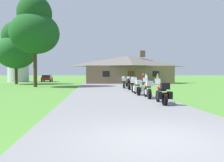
% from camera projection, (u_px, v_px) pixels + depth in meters
% --- Properties ---
extents(ground_plane, '(500.00, 500.00, 0.00)m').
position_uv_depth(ground_plane, '(106.00, 89.00, 25.28)').
color(ground_plane, '#4C8433').
extents(asphalt_driveway, '(6.40, 80.00, 0.06)m').
position_uv_depth(asphalt_driveway, '(107.00, 89.00, 23.28)').
color(asphalt_driveway, slate).
rests_on(asphalt_driveway, ground).
extents(motorcycle_red_nearest_to_camera, '(0.76, 2.08, 1.30)m').
position_uv_depth(motorcycle_red_nearest_to_camera, '(162.00, 94.00, 11.71)').
color(motorcycle_red_nearest_to_camera, black).
rests_on(motorcycle_red_nearest_to_camera, asphalt_driveway).
extents(motorcycle_orange_second_in_row, '(0.66, 2.08, 1.30)m').
position_uv_depth(motorcycle_orange_second_in_row, '(148.00, 89.00, 14.69)').
color(motorcycle_orange_second_in_row, black).
rests_on(motorcycle_orange_second_in_row, asphalt_driveway).
extents(motorcycle_green_third_in_row, '(0.72, 2.08, 1.30)m').
position_uv_depth(motorcycle_green_third_in_row, '(137.00, 87.00, 16.96)').
color(motorcycle_green_third_in_row, black).
rests_on(motorcycle_green_third_in_row, asphalt_driveway).
extents(motorcycle_orange_fourth_in_row, '(0.76, 2.08, 1.30)m').
position_uv_depth(motorcycle_orange_fourth_in_row, '(133.00, 85.00, 19.85)').
color(motorcycle_orange_fourth_in_row, black).
rests_on(motorcycle_orange_fourth_in_row, asphalt_driveway).
extents(motorcycle_white_fifth_in_row, '(0.81, 2.08, 1.30)m').
position_uv_depth(motorcycle_white_fifth_in_row, '(129.00, 84.00, 22.56)').
color(motorcycle_white_fifth_in_row, black).
rests_on(motorcycle_white_fifth_in_row, asphalt_driveway).
extents(motorcycle_red_farthest_in_row, '(0.67, 2.08, 1.30)m').
position_uv_depth(motorcycle_red_farthest_in_row, '(124.00, 83.00, 25.17)').
color(motorcycle_red_farthest_in_row, black).
rests_on(motorcycle_red_farthest_in_row, asphalt_driveway).
extents(stone_lodge, '(15.31, 7.82, 5.74)m').
position_uv_depth(stone_lodge, '(128.00, 69.00, 40.18)').
color(stone_lodge, brown).
rests_on(stone_lodge, ground).
extents(bystander_tan_shirt_near_lodge, '(0.24, 0.55, 1.67)m').
position_uv_depth(bystander_tan_shirt_near_lodge, '(158.00, 79.00, 33.14)').
color(bystander_tan_shirt_near_lodge, '#75664C').
rests_on(bystander_tan_shirt_near_lodge, ground).
extents(bystander_white_shirt_beside_signpost, '(0.40, 0.44, 1.69)m').
position_uv_depth(bystander_white_shirt_beside_signpost, '(146.00, 78.00, 34.13)').
color(bystander_white_shirt_beside_signpost, black).
rests_on(bystander_white_shirt_beside_signpost, ground).
extents(bystander_red_shirt_by_tree, '(0.55, 0.26, 1.69)m').
position_uv_depth(bystander_red_shirt_by_tree, '(143.00, 79.00, 33.05)').
color(bystander_red_shirt_by_tree, navy).
rests_on(bystander_red_shirt_by_tree, ground).
extents(tree_left_near, '(6.00, 6.00, 11.30)m').
position_uv_depth(tree_left_near, '(35.00, 27.00, 28.00)').
color(tree_left_near, '#422D19').
rests_on(tree_left_near, ground).
extents(tree_left_far, '(6.16, 6.16, 9.86)m').
position_uv_depth(tree_left_far, '(16.00, 47.00, 35.77)').
color(tree_left_far, '#422D19').
rests_on(tree_left_far, ground).
extents(metal_silo_distant, '(4.20, 4.20, 8.77)m').
position_uv_depth(metal_silo_distant, '(18.00, 60.00, 45.95)').
color(metal_silo_distant, '#B2B7BC').
rests_on(metal_silo_distant, ground).
extents(parked_red_suv_far_left, '(2.10, 4.69, 1.40)m').
position_uv_depth(parked_red_suv_far_left, '(47.00, 78.00, 47.96)').
color(parked_red_suv_far_left, maroon).
rests_on(parked_red_suv_far_left, ground).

